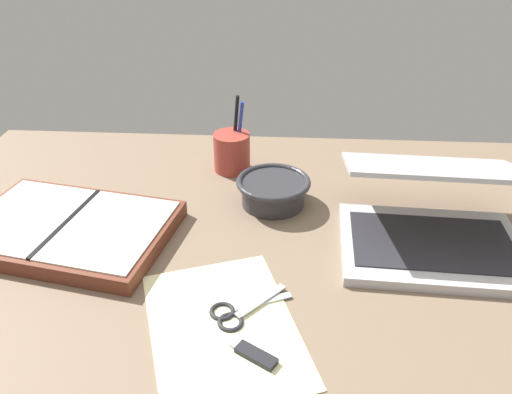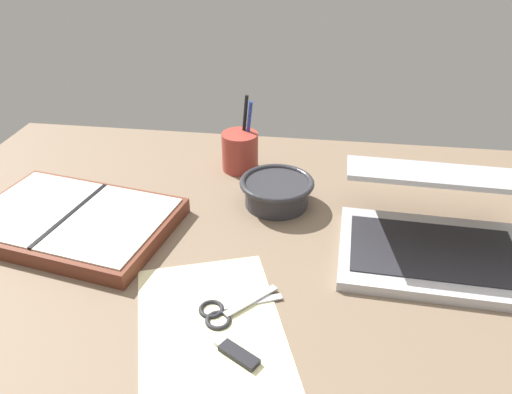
% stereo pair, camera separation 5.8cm
% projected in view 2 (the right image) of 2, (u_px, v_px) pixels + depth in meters
% --- Properties ---
extents(desk_top, '(1.40, 1.00, 0.02)m').
position_uv_depth(desk_top, '(256.00, 261.00, 0.87)').
color(desk_top, '#75604C').
rests_on(desk_top, ground).
extents(laptop, '(0.33, 0.31, 0.16)m').
position_uv_depth(laptop, '(434.00, 226.00, 0.86)').
color(laptop, '#B7B7BC').
rests_on(laptop, desk_top).
extents(bowl, '(0.15, 0.15, 0.06)m').
position_uv_depth(bowl, '(277.00, 191.00, 1.00)').
color(bowl, '#2D2D33').
rests_on(bowl, desk_top).
extents(pen_cup, '(0.08, 0.08, 0.17)m').
position_uv_depth(pen_cup, '(240.00, 151.00, 1.12)').
color(pen_cup, '#9E382D').
rests_on(pen_cup, desk_top).
extents(planner, '(0.40, 0.31, 0.03)m').
position_uv_depth(planner, '(73.00, 221.00, 0.93)').
color(planner, brown).
rests_on(planner, desk_top).
extents(scissors, '(0.12, 0.10, 0.01)m').
position_uv_depth(scissors, '(224.00, 311.00, 0.75)').
color(scissors, '#B7B7BC').
rests_on(scissors, desk_top).
extents(paper_sheet_front, '(0.29, 0.34, 0.00)m').
position_uv_depth(paper_sheet_front, '(210.00, 325.00, 0.73)').
color(paper_sheet_front, '#F4EFB2').
rests_on(paper_sheet_front, desk_top).
extents(usb_drive, '(0.07, 0.05, 0.01)m').
position_uv_depth(usb_drive, '(238.00, 354.00, 0.67)').
color(usb_drive, black).
rests_on(usb_drive, desk_top).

